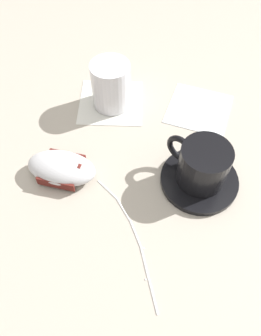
# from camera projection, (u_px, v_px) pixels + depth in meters

# --- Properties ---
(ground_plane) EXTENTS (3.00, 3.00, 0.00)m
(ground_plane) POSITION_uv_depth(u_px,v_px,m) (136.00, 135.00, 0.62)
(ground_plane) COLOR #B2A899
(saucer) EXTENTS (0.13, 0.13, 0.01)m
(saucer) POSITION_uv_depth(u_px,v_px,m) (199.00, 180.00, 0.56)
(saucer) COLOR black
(saucer) RESTS_ON ground
(coffee_cup) EXTENTS (0.09, 0.10, 0.07)m
(coffee_cup) POSITION_uv_depth(u_px,v_px,m) (202.00, 164.00, 0.52)
(coffee_cup) COLOR black
(coffee_cup) RESTS_ON saucer
(computer_mouse) EXTENTS (0.10, 0.13, 0.04)m
(computer_mouse) POSITION_uv_depth(u_px,v_px,m) (62.00, 168.00, 0.55)
(computer_mouse) COLOR silver
(computer_mouse) RESTS_ON ground
(mouse_cable) EXTENTS (0.22, 0.09, 0.00)m
(mouse_cable) POSITION_uv_depth(u_px,v_px,m) (132.00, 236.00, 0.50)
(mouse_cable) COLOR white
(mouse_cable) RESTS_ON ground
(napkin_under_glass) EXTENTS (0.14, 0.14, 0.00)m
(napkin_under_glass) POSITION_uv_depth(u_px,v_px,m) (111.00, 102.00, 0.67)
(napkin_under_glass) COLOR silver
(napkin_under_glass) RESTS_ON ground
(drinking_glass) EXTENTS (0.08, 0.08, 0.09)m
(drinking_glass) POSITION_uv_depth(u_px,v_px,m) (111.00, 85.00, 0.63)
(drinking_glass) COLOR silver
(drinking_glass) RESTS_ON napkin_under_glass
(napkin_spare) EXTENTS (0.16, 0.16, 0.00)m
(napkin_spare) POSITION_uv_depth(u_px,v_px,m) (199.00, 109.00, 0.66)
(napkin_spare) COLOR white
(napkin_spare) RESTS_ON ground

